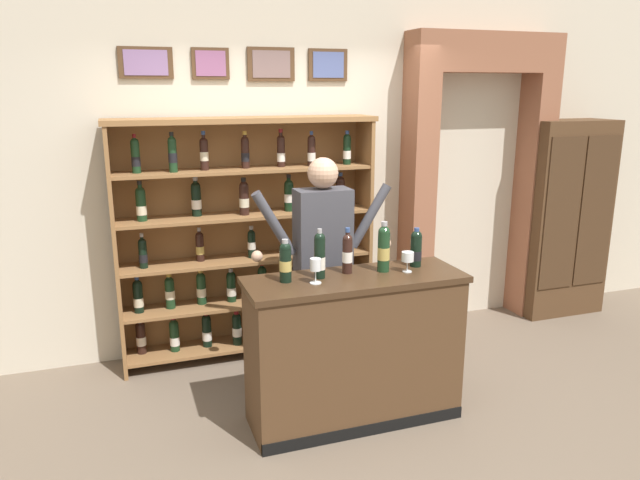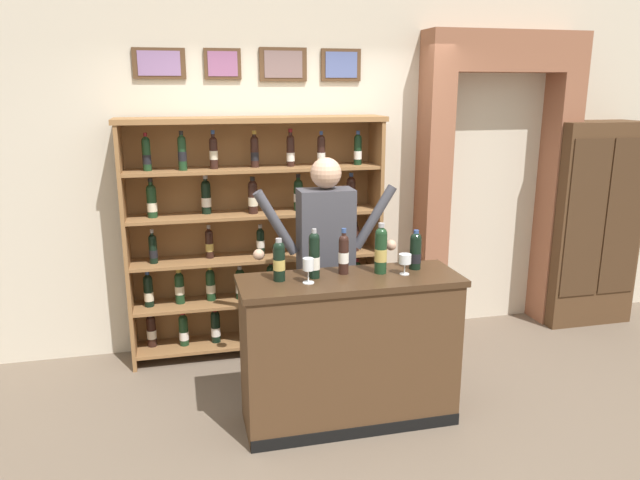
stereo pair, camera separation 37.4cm
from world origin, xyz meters
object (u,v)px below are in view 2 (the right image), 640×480
tasting_bottle_rosso (381,249)px  tasting_bottle_bianco (415,251)px  wine_shelf (256,234)px  tasting_bottle_grappa (344,253)px  side_cabinet (588,223)px  tasting_counter (349,351)px  tasting_bottle_prosecco (314,255)px  wine_glass_spare (405,260)px  tasting_bottle_chianti (279,260)px  shopkeeper (326,247)px  wine_glass_right (308,266)px

tasting_bottle_rosso → tasting_bottle_bianco: size_ratio=1.26×
wine_shelf → tasting_bottle_grappa: (0.41, -1.16, 0.13)m
side_cabinet → tasting_bottle_rosso: bearing=-154.3°
tasting_counter → tasting_bottle_prosecco: 0.69m
tasting_bottle_grappa → wine_glass_spare: size_ratio=2.23×
tasting_bottle_prosecco → wine_glass_spare: bearing=-6.6°
tasting_bottle_chianti → tasting_bottle_bianco: bearing=2.2°
shopkeeper → tasting_bottle_prosecco: size_ratio=5.32×
wine_shelf → tasting_counter: (0.43, -1.26, -0.51)m
side_cabinet → tasting_counter: bearing=-155.3°
shopkeeper → tasting_bottle_bianco: shopkeeper is taller
tasting_bottle_prosecco → wine_shelf: bearing=99.9°
tasting_counter → wine_glass_right: (-0.28, -0.04, 0.61)m
tasting_bottle_rosso → wine_glass_spare: 0.17m
wine_glass_spare → tasting_bottle_bianco: bearing=41.2°
tasting_counter → tasting_bottle_chianti: (-0.45, 0.05, 0.63)m
wine_glass_right → wine_glass_spare: bearing=2.3°
tasting_counter → wine_shelf: bearing=109.0°
wine_shelf → wine_glass_right: size_ratio=13.18×
tasting_bottle_rosso → wine_glass_right: size_ratio=2.10×
shopkeeper → tasting_bottle_chianti: (-0.44, -0.54, 0.09)m
shopkeeper → tasting_bottle_chianti: 0.70m
tasting_counter → tasting_bottle_grappa: bearing=101.9°
tasting_bottle_prosecco → tasting_bottle_rosso: (0.44, -0.00, 0.01)m
tasting_bottle_bianco → wine_glass_right: 0.76m
tasting_bottle_chianti → wine_glass_spare: bearing=-4.5°
tasting_counter → wine_glass_right: size_ratio=9.00×
tasting_bottle_grappa → wine_glass_right: size_ratio=1.90×
tasting_counter → wine_glass_spare: (0.36, -0.01, 0.60)m
wine_shelf → tasting_bottle_grappa: size_ratio=6.94×
tasting_counter → tasting_bottle_prosecco: size_ratio=4.46×
side_cabinet → tasting_bottle_rosso: size_ratio=5.65×
wine_shelf → tasting_bottle_bianco: wine_shelf is taller
wine_glass_spare → side_cabinet: bearing=28.3°
wine_shelf → tasting_bottle_prosecco: size_ratio=6.54×
side_cabinet → tasting_bottle_prosecco: side_cabinet is taller
wine_shelf → tasting_bottle_rosso: (0.65, -1.21, 0.15)m
shopkeeper → wine_glass_right: (-0.27, -0.63, 0.06)m
tasting_bottle_chianti → tasting_bottle_grappa: (0.43, 0.04, 0.00)m
shopkeeper → wine_glass_spare: bearing=-58.7°
tasting_bottle_bianco → wine_glass_spare: tasting_bottle_bianco is taller
tasting_counter → side_cabinet: bearing=24.7°
side_cabinet → shopkeeper: 2.76m
shopkeeper → tasting_bottle_bianco: size_ratio=6.41×
tasting_bottle_chianti → wine_glass_right: bearing=-28.3°
tasting_counter → wine_glass_spare: size_ratio=10.57×
shopkeeper → tasting_bottle_grappa: bearing=-91.0°
tasting_bottle_chianti → tasting_bottle_prosecco: bearing=1.1°
side_cabinet → wine_glass_right: side_cabinet is taller
tasting_bottle_grappa → wine_glass_spare: bearing=-15.8°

